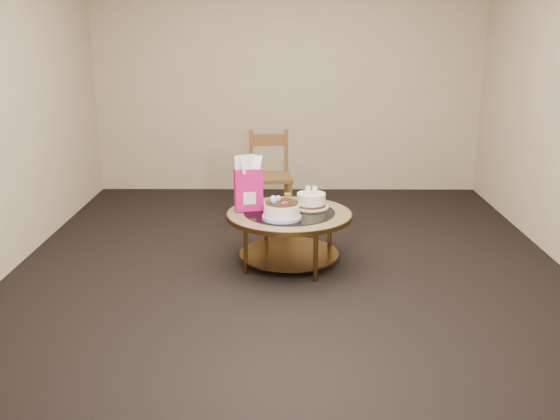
{
  "coord_description": "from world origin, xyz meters",
  "views": [
    {
      "loc": [
        -0.04,
        -4.83,
        1.9
      ],
      "look_at": [
        -0.08,
        0.02,
        0.47
      ],
      "focal_mm": 40.0,
      "sensor_mm": 36.0,
      "label": 1
    }
  ],
  "objects_px": {
    "coffee_table": "(289,221)",
    "gift_bag": "(248,183)",
    "decorated_cake": "(282,211)",
    "dining_chair": "(270,176)",
    "cream_cake": "(311,201)"
  },
  "relations": [
    {
      "from": "gift_bag",
      "to": "decorated_cake",
      "type": "bearing_deg",
      "value": -53.99
    },
    {
      "from": "coffee_table",
      "to": "decorated_cake",
      "type": "bearing_deg",
      "value": -109.07
    },
    {
      "from": "cream_cake",
      "to": "decorated_cake",
      "type": "bearing_deg",
      "value": -129.04
    },
    {
      "from": "gift_bag",
      "to": "dining_chair",
      "type": "xyz_separation_m",
      "value": [
        0.15,
        1.21,
        -0.22
      ]
    },
    {
      "from": "coffee_table",
      "to": "gift_bag",
      "type": "height_order",
      "value": "gift_bag"
    },
    {
      "from": "gift_bag",
      "to": "dining_chair",
      "type": "relative_size",
      "value": 0.49
    },
    {
      "from": "decorated_cake",
      "to": "cream_cake",
      "type": "xyz_separation_m",
      "value": [
        0.24,
        0.32,
        -0.0
      ]
    },
    {
      "from": "gift_bag",
      "to": "dining_chair",
      "type": "distance_m",
      "value": 1.24
    },
    {
      "from": "decorated_cake",
      "to": "dining_chair",
      "type": "relative_size",
      "value": 0.34
    },
    {
      "from": "gift_bag",
      "to": "dining_chair",
      "type": "bearing_deg",
      "value": 71.42
    },
    {
      "from": "coffee_table",
      "to": "cream_cake",
      "type": "bearing_deg",
      "value": 36.58
    },
    {
      "from": "cream_cake",
      "to": "gift_bag",
      "type": "xyz_separation_m",
      "value": [
        -0.51,
        -0.07,
        0.16
      ]
    },
    {
      "from": "cream_cake",
      "to": "gift_bag",
      "type": "height_order",
      "value": "gift_bag"
    },
    {
      "from": "coffee_table",
      "to": "decorated_cake",
      "type": "distance_m",
      "value": 0.24
    },
    {
      "from": "cream_cake",
      "to": "coffee_table",
      "type": "bearing_deg",
      "value": -144.71
    }
  ]
}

